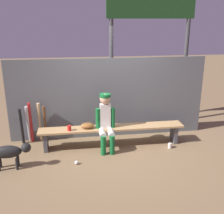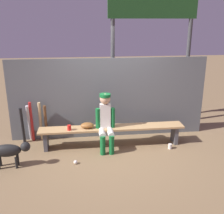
% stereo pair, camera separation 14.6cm
% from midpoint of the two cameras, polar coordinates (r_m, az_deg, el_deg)
% --- Properties ---
extents(ground_plane, '(30.00, 30.00, 0.00)m').
position_cam_midpoint_polar(ground_plane, '(5.97, 0.71, -8.17)').
color(ground_plane, brown).
extents(chainlink_fence, '(4.48, 0.03, 1.84)m').
position_cam_midpoint_polar(chainlink_fence, '(6.14, 0.08, 1.82)').
color(chainlink_fence, '#595E63').
rests_on(chainlink_fence, ground_plane).
extents(dugout_bench, '(3.12, 0.36, 0.44)m').
position_cam_midpoint_polar(dugout_bench, '(5.82, 0.72, -5.02)').
color(dugout_bench, tan).
rests_on(dugout_bench, ground_plane).
extents(player_seated, '(0.41, 0.55, 1.18)m').
position_cam_midpoint_polar(player_seated, '(5.60, -0.59, -2.85)').
color(player_seated, silver).
rests_on(player_seated, ground_plane).
extents(baseball_glove, '(0.28, 0.20, 0.12)m').
position_cam_midpoint_polar(baseball_glove, '(5.72, -4.53, -3.92)').
color(baseball_glove, brown).
rests_on(baseball_glove, dugout_bench).
extents(bat_wood_dark, '(0.07, 0.14, 0.85)m').
position_cam_midpoint_polar(bat_wood_dark, '(6.20, -13.20, -3.36)').
color(bat_wood_dark, brown).
rests_on(bat_wood_dark, ground_plane).
extents(bat_wood_natural, '(0.07, 0.15, 0.92)m').
position_cam_midpoint_polar(bat_wood_natural, '(6.22, -14.27, -3.01)').
color(bat_wood_natural, tan).
rests_on(bat_wood_natural, ground_plane).
extents(bat_aluminum_red, '(0.06, 0.15, 0.94)m').
position_cam_midpoint_polar(bat_aluminum_red, '(6.23, -16.04, -3.04)').
color(bat_aluminum_red, '#B22323').
rests_on(bat_aluminum_red, ground_plane).
extents(bat_aluminum_silver, '(0.08, 0.28, 0.88)m').
position_cam_midpoint_polar(bat_aluminum_silver, '(6.25, -16.52, -3.29)').
color(bat_aluminum_silver, '#B7B7BC').
rests_on(bat_aluminum_silver, ground_plane).
extents(bat_aluminum_black, '(0.07, 0.18, 0.84)m').
position_cam_midpoint_polar(bat_aluminum_black, '(6.22, -17.82, -3.75)').
color(bat_aluminum_black, black).
rests_on(bat_aluminum_black, ground_plane).
extents(baseball, '(0.07, 0.07, 0.07)m').
position_cam_midpoint_polar(baseball, '(5.28, -6.95, -11.54)').
color(baseball, white).
rests_on(baseball, ground_plane).
extents(cup_on_ground, '(0.08, 0.08, 0.11)m').
position_cam_midpoint_polar(cup_on_ground, '(5.95, 12.90, -8.13)').
color(cup_on_ground, silver).
rests_on(cup_on_ground, ground_plane).
extents(cup_on_bench, '(0.08, 0.08, 0.11)m').
position_cam_midpoint_polar(cup_on_bench, '(5.66, -8.34, -4.36)').
color(cup_on_bench, red).
rests_on(cup_on_bench, dugout_bench).
extents(scoreboard, '(2.43, 0.27, 3.75)m').
position_cam_midpoint_polar(scoreboard, '(6.84, 9.79, 18.06)').
color(scoreboard, '#3F3F42').
rests_on(scoreboard, ground_plane).
extents(dog, '(0.84, 0.20, 0.49)m').
position_cam_midpoint_polar(dog, '(5.33, -20.09, -8.69)').
color(dog, black).
rests_on(dog, ground_plane).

